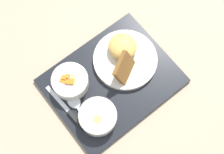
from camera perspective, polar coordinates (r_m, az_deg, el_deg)
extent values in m
plane|color=tan|center=(0.98, 0.00, -0.81)|extent=(4.00, 4.00, 0.00)
cube|color=black|center=(0.97, 0.00, -0.69)|extent=(0.42, 0.35, 0.01)
cylinder|color=silver|center=(0.95, -7.61, -0.86)|extent=(0.11, 0.11, 0.05)
torus|color=silver|center=(0.93, -7.77, -0.46)|extent=(0.11, 0.11, 0.01)
cylinder|color=#9EC67A|center=(0.93, -7.76, -0.12)|extent=(0.06, 0.06, 0.02)
cylinder|color=#9EC67A|center=(0.93, -8.66, -1.61)|extent=(0.06, 0.06, 0.02)
cylinder|color=#9EC67A|center=(0.93, -7.83, -0.76)|extent=(0.06, 0.06, 0.02)
cube|color=orange|center=(0.92, -7.49, -0.86)|extent=(0.02, 0.02, 0.01)
cube|color=orange|center=(0.93, -8.09, 0.07)|extent=(0.02, 0.02, 0.01)
cube|color=orange|center=(0.93, -8.89, -0.65)|extent=(0.02, 0.02, 0.01)
cube|color=orange|center=(0.93, -8.70, -0.17)|extent=(0.02, 0.02, 0.02)
cube|color=orange|center=(0.93, -8.12, -0.98)|extent=(0.02, 0.02, 0.02)
cylinder|color=silver|center=(0.92, -2.59, -7.28)|extent=(0.11, 0.11, 0.05)
torus|color=silver|center=(0.90, -2.65, -7.02)|extent=(0.11, 0.11, 0.01)
cylinder|color=#B29342|center=(0.91, -2.60, -7.24)|extent=(0.10, 0.10, 0.04)
cube|color=#D1B75B|center=(0.90, -2.68, -7.81)|extent=(0.03, 0.03, 0.01)
cylinder|color=silver|center=(0.98, 2.43, 3.20)|extent=(0.20, 0.20, 0.02)
ellipsoid|color=#EAB756|center=(0.97, 1.96, 5.62)|extent=(0.10, 0.10, 0.04)
cube|color=brown|center=(0.94, 2.28, 1.63)|extent=(0.10, 0.09, 0.08)
cube|color=silver|center=(0.96, -9.87, -3.98)|extent=(0.03, 0.11, 0.00)
cube|color=black|center=(0.94, -6.62, -7.67)|extent=(0.03, 0.07, 0.01)
ellipsoid|color=silver|center=(0.95, -7.12, -4.17)|extent=(0.04, 0.05, 0.01)
cube|color=silver|center=(0.93, -4.65, -8.08)|extent=(0.01, 0.10, 0.01)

